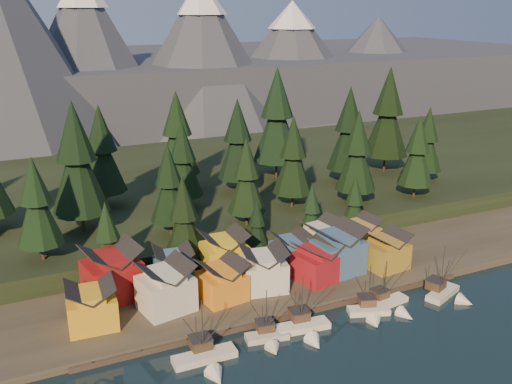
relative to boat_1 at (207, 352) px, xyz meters
name	(u,v)px	position (x,y,z in m)	size (l,w,h in m)	color
ground	(331,361)	(18.91, -7.95, -2.19)	(500.00, 500.00, 0.00)	black
shore_strip	(237,263)	(18.91, 32.05, -1.44)	(400.00, 50.00, 1.50)	#342E25
hillside	(172,190)	(18.91, 82.05, 0.81)	(420.00, 100.00, 6.00)	black
dock	(285,312)	(18.91, 8.55, -1.69)	(80.00, 4.00, 1.00)	#4A4035
mountain_ridge	(85,71)	(14.71, 205.64, 23.87)	(560.00, 190.00, 90.00)	#454B59
boat_1	(207,352)	(0.00, 0.00, 0.00)	(11.08, 12.05, 11.96)	beige
boat_2	(269,331)	(12.00, 1.59, -0.06)	(8.20, 8.77, 10.49)	beige
boat_3	(306,322)	(19.33, 1.43, 0.00)	(10.38, 11.13, 11.60)	white
boat_4	(370,305)	(33.35, 1.44, 0.01)	(8.62, 9.21, 10.81)	silver
boat_5	(391,299)	(38.66, 2.22, -0.35)	(10.24, 10.94, 10.30)	white
boat_6	(448,287)	(51.66, 0.75, 0.19)	(9.51, 10.13, 11.79)	beige
house_front_0	(91,304)	(-15.29, 17.14, 3.74)	(8.91, 8.48, 8.43)	gold
house_front_1	(166,285)	(-1.66, 17.42, 4.30)	(10.64, 10.35, 9.49)	beige
house_front_2	(222,279)	(9.39, 16.79, 3.48)	(9.14, 9.19, 7.93)	orange
house_front_3	(263,267)	(18.42, 17.25, 3.99)	(10.09, 9.76, 8.90)	beige
house_front_4	(317,260)	(30.26, 16.31, 3.61)	(9.73, 10.20, 8.19)	maroon
house_front_5	(337,248)	(35.89, 17.46, 4.80)	(10.73, 9.91, 10.46)	#385B86
house_front_6	(386,249)	(46.85, 14.86, 3.62)	(8.96, 8.55, 8.20)	olive
house_back_0	(112,271)	(-9.81, 26.05, 5.04)	(11.57, 11.24, 10.92)	maroon
house_back_1	(174,267)	(2.27, 25.24, 3.78)	(8.51, 8.59, 8.51)	teal
house_back_2	(224,252)	(13.56, 26.49, 4.42)	(9.17, 8.42, 9.72)	gold
house_back_3	(290,249)	(28.07, 23.89, 3.46)	(8.04, 7.22, 7.90)	#3B608C
house_back_4	(322,239)	(36.12, 24.02, 4.28)	(9.77, 9.47, 9.46)	beige
house_back_5	(360,233)	(47.04, 24.86, 3.58)	(8.07, 8.15, 8.14)	#AC833D
tree_hill_2	(37,204)	(-21.09, 40.05, 15.89)	(9.48, 9.48, 22.09)	#332319
tree_hill_3	(77,162)	(-11.09, 52.05, 20.56)	(13.15, 13.15, 30.63)	#332319
tree_hill_4	(102,152)	(-3.09, 67.05, 18.49)	(11.52, 11.52, 26.84)	#332319
tree_hill_5	(169,186)	(6.91, 42.05, 15.42)	(9.12, 9.12, 21.25)	#332319
tree_hill_6	(183,162)	(14.91, 57.05, 16.43)	(9.91, 9.91, 23.09)	#332319
tree_hill_7	(247,178)	(24.91, 40.05, 15.53)	(9.21, 9.21, 21.44)	#332319
tree_hill_8	(238,142)	(32.91, 64.05, 18.23)	(11.32, 11.32, 26.37)	#332319
tree_hill_9	(293,158)	(40.91, 47.05, 16.93)	(10.30, 10.30, 24.00)	#332319
tree_hill_10	(277,118)	(48.91, 72.05, 22.00)	(14.28, 14.28, 33.27)	#332319
tree_hill_11	(357,154)	(56.91, 42.05, 17.44)	(10.70, 10.70, 24.93)	#332319
tree_hill_12	(349,132)	(64.91, 58.05, 19.37)	(12.22, 12.22, 28.46)	#332319
tree_hill_13	(417,153)	(74.91, 40.05, 16.17)	(9.71, 9.71, 22.61)	#332319
tree_hill_14	(388,115)	(82.91, 64.05, 21.64)	(13.99, 13.99, 32.60)	#332319
tree_hill_15	(177,136)	(18.91, 74.05, 19.13)	(12.03, 12.03, 28.02)	#332319
tree_hill_17	(427,141)	(86.91, 50.05, 16.02)	(9.59, 9.59, 22.33)	#332319
tree_shore_0	(108,240)	(-9.09, 32.05, 9.09)	(7.69, 7.69, 17.91)	#332319
tree_shore_1	(184,220)	(6.91, 32.05, 10.90)	(9.11, 9.11, 21.21)	#332319
tree_shore_2	(257,225)	(23.91, 32.05, 6.73)	(5.84, 5.84, 13.60)	#332319
tree_shore_3	(311,212)	(37.91, 32.05, 7.70)	(6.60, 6.60, 15.37)	#332319
tree_shore_4	(354,204)	(49.91, 32.05, 7.90)	(6.75, 6.75, 15.72)	#332319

